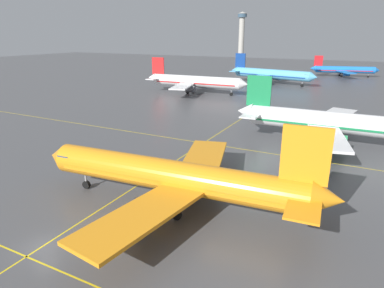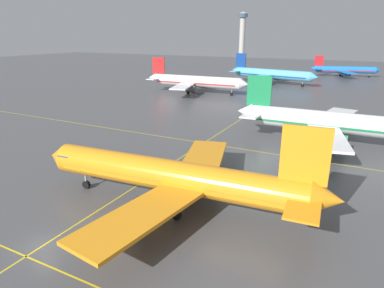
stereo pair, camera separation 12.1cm
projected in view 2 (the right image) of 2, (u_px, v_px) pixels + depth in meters
ground_plane at (43, 246)px, 35.45m from camera, size 600.00×600.00×0.00m
airliner_front_gate at (175, 177)px, 42.18m from camera, size 39.99×34.39×12.43m
airliner_second_row at (335, 123)px, 67.15m from camera, size 41.60×35.97×12.96m
airliner_third_row at (195, 81)px, 126.59m from camera, size 41.09×35.45×12.78m
airliner_far_left_stand at (271, 74)px, 149.82m from camera, size 41.25×35.07×12.88m
airliner_far_right_stand at (344, 70)px, 175.49m from camera, size 33.92×28.88×10.68m
taxiway_markings at (145, 180)px, 51.38m from camera, size 153.83×91.81×0.01m
control_tower at (242, 32)px, 313.95m from camera, size 8.82×8.82×41.30m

